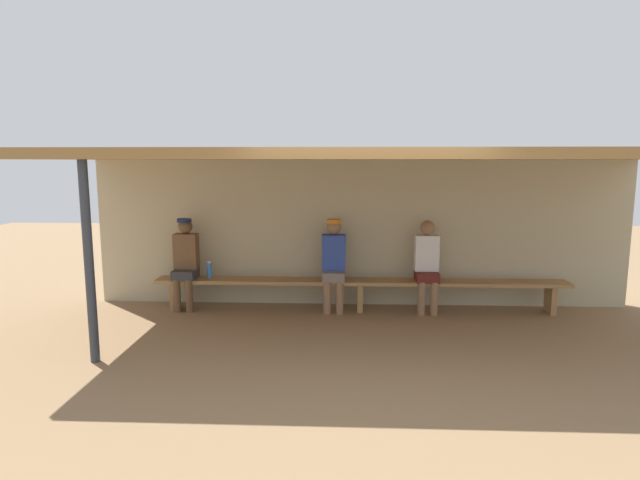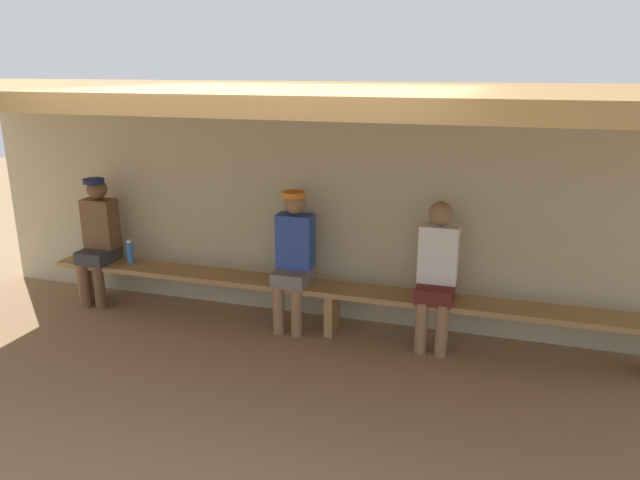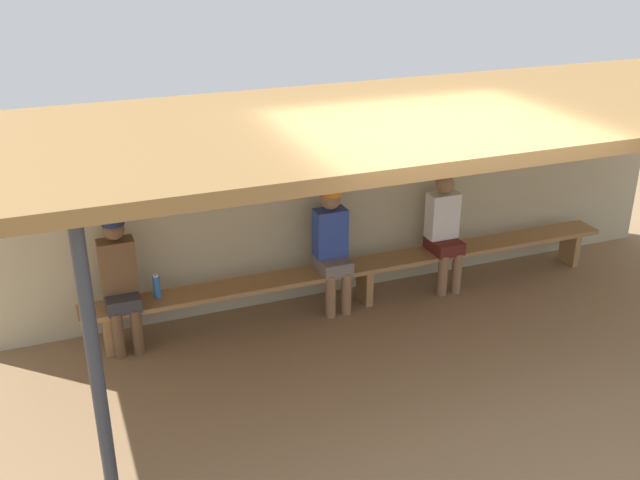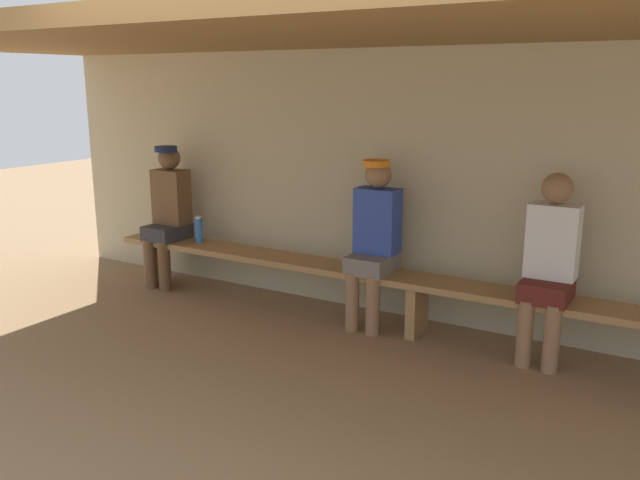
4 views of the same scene
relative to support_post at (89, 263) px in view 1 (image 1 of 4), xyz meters
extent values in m
plane|color=#8C6D4C|center=(2.97, 0.55, -1.10)|extent=(24.00, 24.00, 0.00)
cube|color=#B7AD8C|center=(2.97, 2.55, 0.00)|extent=(8.00, 0.20, 2.20)
cube|color=olive|center=(2.97, 1.25, 1.16)|extent=(8.00, 2.80, 0.12)
cylinder|color=#2D333D|center=(0.00, 0.00, 0.00)|extent=(0.10, 0.10, 2.20)
cube|color=#9E7547|center=(2.97, 2.10, -0.67)|extent=(6.00, 0.36, 0.05)
cube|color=#9E7547|center=(0.22, 2.10, -0.90)|extent=(0.08, 0.29, 0.41)
cube|color=#9E7547|center=(2.97, 2.10, -0.90)|extent=(0.08, 0.29, 0.41)
cube|color=#9E7547|center=(5.72, 2.10, -0.90)|extent=(0.08, 0.29, 0.41)
cube|color=#591E19|center=(3.93, 2.08, -0.57)|extent=(0.32, 0.40, 0.14)
cylinder|color=#8C6647|center=(3.84, 1.92, -0.86)|extent=(0.11, 0.11, 0.48)
cylinder|color=#8C6647|center=(4.02, 1.92, -0.86)|extent=(0.11, 0.11, 0.48)
cube|color=white|center=(3.93, 2.16, -0.24)|extent=(0.34, 0.20, 0.52)
sphere|color=#8C6647|center=(3.93, 2.16, 0.13)|extent=(0.21, 0.21, 0.21)
cube|color=#333338|center=(0.39, 2.08, -0.57)|extent=(0.32, 0.40, 0.14)
cylinder|color=brown|center=(0.30, 1.92, -0.86)|extent=(0.11, 0.11, 0.48)
cylinder|color=brown|center=(0.48, 1.92, -0.86)|extent=(0.11, 0.11, 0.48)
cube|color=brown|center=(0.39, 2.16, -0.24)|extent=(0.34, 0.20, 0.52)
sphere|color=brown|center=(0.39, 2.16, 0.13)|extent=(0.21, 0.21, 0.21)
cylinder|color=#19234C|center=(0.39, 2.12, 0.22)|extent=(0.21, 0.21, 0.05)
cube|color=slate|center=(2.58, 2.08, -0.57)|extent=(0.32, 0.40, 0.14)
cylinder|color=#8C6647|center=(2.49, 1.92, -0.86)|extent=(0.11, 0.11, 0.48)
cylinder|color=#8C6647|center=(2.67, 1.92, -0.86)|extent=(0.11, 0.11, 0.48)
cube|color=#2D47A5|center=(2.58, 2.16, -0.24)|extent=(0.34, 0.20, 0.52)
sphere|color=#8C6647|center=(2.58, 2.16, 0.13)|extent=(0.21, 0.21, 0.21)
cylinder|color=orange|center=(2.58, 2.12, 0.22)|extent=(0.21, 0.21, 0.05)
cylinder|color=blue|center=(0.74, 2.14, -0.53)|extent=(0.07, 0.07, 0.22)
cylinder|color=white|center=(0.74, 2.14, -0.40)|extent=(0.05, 0.05, 0.02)
camera|label=1|loc=(2.71, -5.35, 1.09)|focal=29.29mm
camera|label=2|loc=(4.44, -2.96, 1.36)|focal=33.50mm
camera|label=3|loc=(-0.13, -4.48, 2.81)|focal=41.66mm
camera|label=4|loc=(4.81, -2.49, 0.83)|focal=37.16mm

